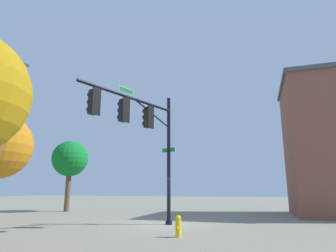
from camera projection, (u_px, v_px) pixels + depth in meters
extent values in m
plane|color=gray|center=(169.00, 225.00, 15.19)|extent=(120.00, 120.00, 0.00)
cylinder|color=black|center=(169.00, 158.00, 15.95)|extent=(0.20, 0.20, 7.05)
cylinder|color=black|center=(169.00, 223.00, 15.21)|extent=(0.36, 0.36, 0.20)
cylinder|color=black|center=(130.00, 98.00, 14.22)|extent=(5.75, 2.37, 0.14)
cylinder|color=black|center=(153.00, 114.00, 15.40)|extent=(2.62, 1.09, 1.08)
cube|color=black|center=(148.00, 117.00, 15.06)|extent=(0.43, 0.45, 1.10)
cube|color=black|center=(151.00, 117.00, 14.94)|extent=(0.42, 0.20, 1.22)
sphere|color=#FF2018|center=(145.00, 112.00, 15.26)|extent=(0.22, 0.22, 0.22)
cylinder|color=black|center=(145.00, 111.00, 15.30)|extent=(0.27, 0.22, 0.23)
sphere|color=#855607|center=(145.00, 118.00, 15.18)|extent=(0.22, 0.22, 0.22)
cylinder|color=black|center=(145.00, 117.00, 15.23)|extent=(0.27, 0.22, 0.23)
sphere|color=#0B621E|center=(145.00, 124.00, 15.11)|extent=(0.22, 0.22, 0.22)
cylinder|color=black|center=(144.00, 124.00, 15.16)|extent=(0.27, 0.22, 0.23)
cube|color=black|center=(123.00, 110.00, 13.73)|extent=(0.44, 0.46, 1.10)
cube|color=black|center=(126.00, 110.00, 13.60)|extent=(0.42, 0.21, 1.22)
sphere|color=#FF2018|center=(121.00, 104.00, 13.93)|extent=(0.22, 0.22, 0.22)
cylinder|color=black|center=(120.00, 104.00, 13.98)|extent=(0.27, 0.22, 0.23)
sphere|color=#855607|center=(121.00, 111.00, 13.85)|extent=(0.22, 0.22, 0.22)
cylinder|color=black|center=(120.00, 110.00, 13.90)|extent=(0.27, 0.22, 0.23)
sphere|color=#0B621E|center=(120.00, 118.00, 13.78)|extent=(0.22, 0.22, 0.22)
cylinder|color=black|center=(120.00, 117.00, 13.83)|extent=(0.27, 0.22, 0.23)
cube|color=black|center=(93.00, 102.00, 12.39)|extent=(0.42, 0.45, 1.10)
cube|color=black|center=(96.00, 101.00, 12.27)|extent=(0.43, 0.19, 1.22)
sphere|color=#FF2018|center=(91.00, 95.00, 12.59)|extent=(0.22, 0.22, 0.22)
cylinder|color=black|center=(90.00, 95.00, 12.63)|extent=(0.27, 0.21, 0.23)
sphere|color=#855607|center=(91.00, 103.00, 12.51)|extent=(0.22, 0.22, 0.22)
cylinder|color=black|center=(90.00, 102.00, 12.56)|extent=(0.27, 0.21, 0.23)
sphere|color=#0B621E|center=(90.00, 110.00, 12.44)|extent=(0.22, 0.22, 0.22)
cylinder|color=black|center=(89.00, 109.00, 12.49)|extent=(0.27, 0.21, 0.23)
cube|color=white|center=(126.00, 90.00, 14.05)|extent=(0.88, 0.36, 0.26)
cube|color=#15722E|center=(126.00, 90.00, 14.05)|extent=(0.85, 0.36, 0.22)
cube|color=white|center=(169.00, 150.00, 16.06)|extent=(0.36, 0.88, 0.26)
cube|color=#167531|center=(169.00, 150.00, 16.06)|extent=(0.36, 0.85, 0.22)
cylinder|color=brown|center=(0.00, 135.00, 12.99)|extent=(0.27, 0.27, 8.53)
cube|color=brown|center=(9.00, 60.00, 13.79)|extent=(1.63, 0.98, 0.12)
cylinder|color=yellow|center=(178.00, 229.00, 11.26)|extent=(0.24, 0.24, 0.65)
sphere|color=#D8CA07|center=(178.00, 218.00, 11.34)|extent=(0.22, 0.22, 0.22)
cylinder|color=yellow|center=(177.00, 228.00, 11.13)|extent=(0.12, 0.10, 0.10)
cylinder|color=brown|center=(68.00, 192.00, 24.45)|extent=(0.44, 0.44, 3.17)
sphere|color=#117629|center=(70.00, 158.00, 25.08)|extent=(3.10, 3.10, 3.10)
cube|color=#484E53|center=(331.00, 82.00, 21.87)|extent=(7.18, 7.36, 0.30)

